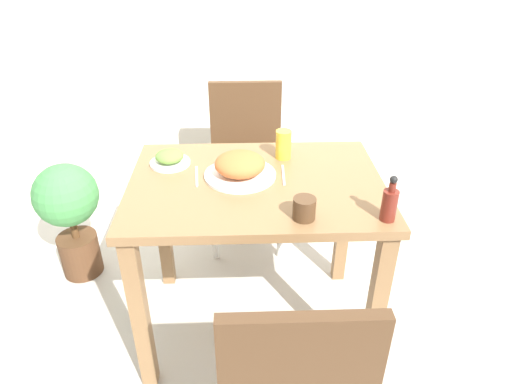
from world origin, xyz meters
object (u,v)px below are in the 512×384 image
object	(u,v)px
food_plate	(240,166)
drink_cup	(304,208)
potted_plant_left	(69,210)
side_plate	(170,158)
sauce_bottle	(390,203)
chair_far	(246,156)
juice_glass	(283,145)

from	to	relation	value
food_plate	drink_cup	bearing A→B (deg)	-54.68
food_plate	potted_plant_left	xyz separation A→B (m)	(-0.86, 0.35, -0.42)
side_plate	sauce_bottle	world-z (taller)	sauce_bottle
chair_far	sauce_bottle	distance (m)	1.17
food_plate	juice_glass	world-z (taller)	juice_glass
food_plate	potted_plant_left	bearing A→B (deg)	157.65
drink_cup	food_plate	bearing A→B (deg)	125.32
side_plate	drink_cup	world-z (taller)	drink_cup
chair_far	food_plate	size ratio (longest dim) A/B	3.15
juice_glass	sauce_bottle	world-z (taller)	sauce_bottle
drink_cup	side_plate	bearing A→B (deg)	140.41
side_plate	sauce_bottle	bearing A→B (deg)	-28.98
potted_plant_left	drink_cup	bearing A→B (deg)	-31.45
sauce_bottle	potted_plant_left	size ratio (longest dim) A/B	0.26
juice_glass	side_plate	bearing A→B (deg)	-174.85
chair_far	juice_glass	size ratio (longest dim) A/B	7.24
drink_cup	potted_plant_left	bearing A→B (deg)	148.55
chair_far	food_plate	xyz separation A→B (m)	(-0.03, -0.71, 0.30)
drink_cup	sauce_bottle	xyz separation A→B (m)	(0.28, -0.02, 0.03)
sauce_bottle	juice_glass	bearing A→B (deg)	123.12
juice_glass	drink_cup	bearing A→B (deg)	-86.21
juice_glass	potted_plant_left	distance (m)	1.15
side_plate	potted_plant_left	world-z (taller)	side_plate
chair_far	potted_plant_left	world-z (taller)	chair_far
potted_plant_left	sauce_bottle	bearing A→B (deg)	-26.46
food_plate	juice_glass	size ratio (longest dim) A/B	2.30
potted_plant_left	side_plate	bearing A→B (deg)	-22.77
sauce_bottle	potted_plant_left	xyz separation A→B (m)	(-1.36, 0.68, -0.44)
chair_far	sauce_bottle	bearing A→B (deg)	-65.64
chair_far	food_plate	world-z (taller)	chair_far
chair_far	food_plate	bearing A→B (deg)	-92.71
food_plate	chair_far	bearing A→B (deg)	87.29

